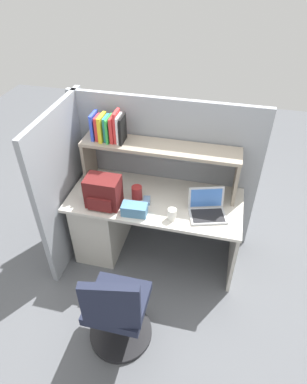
# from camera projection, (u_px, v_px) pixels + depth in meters

# --- Properties ---
(ground_plane) EXTENTS (8.00, 8.00, 0.00)m
(ground_plane) POSITION_uv_depth(u_px,v_px,m) (155.00, 252.00, 3.52)
(ground_plane) COLOR #595B60
(desk) EXTENTS (1.60, 0.70, 0.73)m
(desk) POSITION_uv_depth(u_px,v_px,m) (117.00, 218.00, 3.34)
(desk) COLOR beige
(desk) RESTS_ON ground_plane
(cubicle_partition_rear) EXTENTS (1.84, 0.05, 1.55)m
(cubicle_partition_rear) POSITION_uv_depth(u_px,v_px,m) (163.00, 172.00, 3.33)
(cubicle_partition_rear) COLOR gray
(cubicle_partition_rear) RESTS_ON ground_plane
(cubicle_partition_left) EXTENTS (0.05, 1.06, 1.55)m
(cubicle_partition_left) POSITION_uv_depth(u_px,v_px,m) (66.00, 185.00, 3.16)
(cubicle_partition_left) COLOR gray
(cubicle_partition_left) RESTS_ON ground_plane
(overhead_hutch) EXTENTS (1.44, 0.28, 0.45)m
(overhead_hutch) POSITION_uv_depth(u_px,v_px,m) (160.00, 155.00, 3.00)
(overhead_hutch) COLOR gray
(overhead_hutch) RESTS_ON desk
(reference_books_on_shelf) EXTENTS (0.29, 0.19, 0.28)m
(reference_books_on_shelf) POSITION_uv_depth(u_px,v_px,m) (109.00, 128.00, 2.95)
(reference_books_on_shelf) COLOR blue
(reference_books_on_shelf) RESTS_ON overhead_hutch
(laptop) EXTENTS (0.37, 0.33, 0.22)m
(laptop) POSITION_uv_depth(u_px,v_px,m) (207.00, 209.00, 2.88)
(laptop) COLOR #B7BABF
(laptop) RESTS_ON desk
(backpack) EXTENTS (0.30, 0.23, 0.28)m
(backpack) POSITION_uv_depth(u_px,v_px,m) (103.00, 192.00, 2.93)
(backpack) COLOR #591919
(backpack) RESTS_ON desk
(computer_mouse) EXTENTS (0.08, 0.11, 0.03)m
(computer_mouse) POSITION_uv_depth(u_px,v_px,m) (147.00, 200.00, 3.03)
(computer_mouse) COLOR #7299C6
(computer_mouse) RESTS_ON desk
(paper_cup) EXTENTS (0.08, 0.08, 0.10)m
(paper_cup) POSITION_uv_depth(u_px,v_px,m) (172.00, 214.00, 2.83)
(paper_cup) COLOR white
(paper_cup) RESTS_ON desk
(tissue_box) EXTENTS (0.23, 0.13, 0.10)m
(tissue_box) POSITION_uv_depth(u_px,v_px,m) (134.00, 209.00, 2.88)
(tissue_box) COLOR teal
(tissue_box) RESTS_ON desk
(snack_canister) EXTENTS (0.10, 0.10, 0.13)m
(snack_canister) POSITION_uv_depth(u_px,v_px,m) (137.00, 193.00, 3.04)
(snack_canister) COLOR maroon
(snack_canister) RESTS_ON desk
(office_chair) EXTENTS (0.52, 0.52, 0.93)m
(office_chair) POSITION_uv_depth(u_px,v_px,m) (117.00, 313.00, 2.53)
(office_chair) COLOR black
(office_chair) RESTS_ON ground_plane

